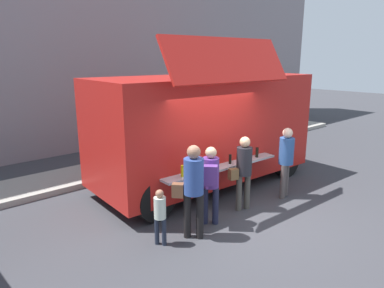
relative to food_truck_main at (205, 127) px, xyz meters
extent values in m
plane|color=#38383D|center=(-0.80, -1.83, -1.56)|extent=(60.00, 60.00, 0.00)
cube|color=#9E998E|center=(-4.00, 2.62, -1.48)|extent=(28.00, 1.60, 0.15)
cube|color=red|center=(0.00, 0.02, 0.02)|extent=(5.93, 2.59, 2.55)
cube|color=red|center=(-0.66, -1.37, 1.69)|extent=(3.23, 0.75, 0.93)
cube|color=black|center=(-0.64, -1.04, 0.32)|extent=(3.04, 0.25, 1.15)
cube|color=#B7B7BC|center=(-0.65, -1.25, -0.65)|extent=(3.22, 0.51, 0.05)
cylinder|color=yellow|center=(-1.80, -1.22, -0.50)|extent=(0.08, 0.08, 0.23)
cylinder|color=red|center=(-1.32, -1.17, -0.52)|extent=(0.07, 0.07, 0.21)
cylinder|color=black|center=(-0.86, -1.23, -0.50)|extent=(0.07, 0.07, 0.24)
cylinder|color=black|center=(-0.42, -1.26, -0.51)|extent=(0.06, 0.06, 0.22)
cylinder|color=black|center=(0.04, -1.29, -0.52)|extent=(0.08, 0.08, 0.21)
cylinder|color=black|center=(0.47, -1.33, -0.50)|extent=(0.07, 0.07, 0.24)
cube|color=black|center=(2.85, -0.12, 0.47)|extent=(0.18, 1.96, 1.12)
cylinder|color=black|center=(2.26, 0.91, -1.11)|extent=(0.90, 0.28, 0.90)
cylinder|color=black|center=(2.16, -1.09, -1.11)|extent=(0.90, 0.28, 0.90)
cylinder|color=black|center=(-2.16, 1.13, -1.11)|extent=(0.90, 0.28, 0.90)
cylinder|color=black|center=(-2.26, -0.87, -1.11)|extent=(0.90, 0.28, 0.90)
cylinder|color=#2C5D35|center=(3.62, 2.32, -1.09)|extent=(0.60, 0.60, 0.94)
cylinder|color=#4B463E|center=(-0.60, -1.70, -1.15)|extent=(0.13, 0.13, 0.81)
cylinder|color=#4B463E|center=(-0.39, -1.76, -1.15)|extent=(0.13, 0.13, 0.81)
cylinder|color=#242328|center=(-0.50, -1.73, -0.44)|extent=(0.34, 0.34, 0.62)
sphere|color=#E1AE80|center=(-0.50, -1.73, -0.01)|extent=(0.23, 0.23, 0.23)
cube|color=brown|center=(-0.75, -1.66, -0.69)|extent=(0.23, 0.19, 0.24)
cylinder|color=#20223A|center=(-1.59, -1.66, -1.16)|extent=(0.13, 0.13, 0.79)
cylinder|color=#20223A|center=(-1.45, -1.82, -1.16)|extent=(0.13, 0.13, 0.79)
cylinder|color=#552E7F|center=(-1.52, -1.74, -0.47)|extent=(0.33, 0.33, 0.60)
sphere|color=tan|center=(-1.52, -1.74, -0.06)|extent=(0.22, 0.22, 0.22)
cube|color=#542C74|center=(-1.70, -1.91, -0.44)|extent=(0.31, 0.32, 0.39)
cylinder|color=black|center=(-2.23, -1.85, -1.12)|extent=(0.14, 0.14, 0.88)
cylinder|color=black|center=(-2.08, -2.03, -1.12)|extent=(0.14, 0.14, 0.88)
cylinder|color=#2F4A92|center=(-2.15, -1.94, -0.35)|extent=(0.36, 0.36, 0.67)
sphere|color=#A46F53|center=(-2.15, -1.94, 0.11)|extent=(0.25, 0.25, 0.25)
cube|color=brown|center=(-2.34, -1.72, -0.63)|extent=(0.25, 0.26, 0.26)
cylinder|color=#504746|center=(0.69, -1.96, -1.14)|extent=(0.13, 0.13, 0.84)
cylinder|color=#504746|center=(0.91, -1.90, -1.14)|extent=(0.13, 0.13, 0.84)
cylinder|color=#2C508E|center=(0.80, -1.93, -0.40)|extent=(0.35, 0.35, 0.63)
sphere|color=beige|center=(0.80, -1.93, 0.03)|extent=(0.23, 0.23, 0.23)
cylinder|color=#1F2534|center=(-2.81, -1.68, -1.30)|extent=(0.08, 0.08, 0.52)
cylinder|color=#1F2534|center=(-2.73, -1.79, -1.30)|extent=(0.08, 0.08, 0.52)
cylinder|color=beige|center=(-2.77, -1.73, -0.84)|extent=(0.22, 0.22, 0.39)
sphere|color=#A46B4E|center=(-2.77, -1.73, -0.57)|extent=(0.15, 0.15, 0.15)
camera|label=1|loc=(-6.11, -6.34, 1.73)|focal=32.45mm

